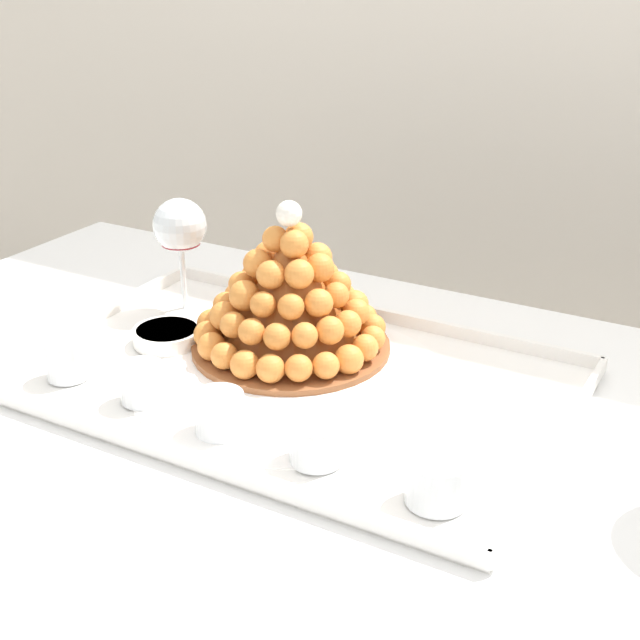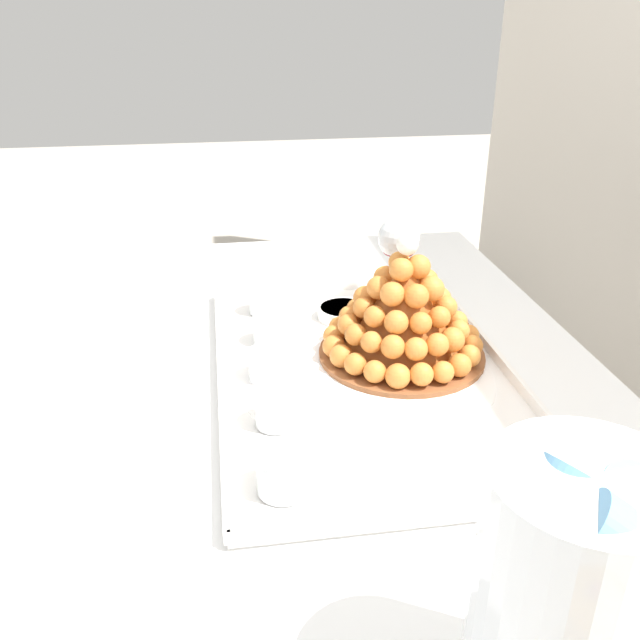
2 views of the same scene
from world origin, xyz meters
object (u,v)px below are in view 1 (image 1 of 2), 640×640
Objects in this scene: croquembouche at (290,296)px; dessert_cup_left at (67,360)px; dessert_cup_mid_left at (142,384)px; dessert_cup_right at (437,482)px; dessert_cup_centre at (219,414)px; creme_brulee_ramekin at (167,335)px; dessert_cup_mid_right at (316,443)px; serving_tray at (292,380)px; wine_glass at (180,229)px.

dessert_cup_left is (-0.20, -0.20, -0.05)m from croquembouche.
dessert_cup_mid_left is 0.86× the size of dessert_cup_right.
dessert_cup_centre is 0.61× the size of creme_brulee_ramekin.
dessert_cup_left is 0.12m from dessert_cup_mid_left.
dessert_cup_mid_right is at bearing -53.17° from croquembouche.
dessert_cup_mid_right is 0.92× the size of dessert_cup_right.
creme_brulee_ramekin is (-0.45, 0.15, -0.01)m from dessert_cup_right.
croquembouche is 2.89× the size of creme_brulee_ramekin.
dessert_cup_centre is at bearing -6.31° from dessert_cup_mid_left.
serving_tray is 0.11m from croquembouche.
wine_glass is at bearing 167.75° from croquembouche.
croquembouche reaches higher than dessert_cup_centre.
dessert_cup_right is (0.26, -0.00, 0.00)m from dessert_cup_centre.
wine_glass reaches higher than dessert_cup_left.
dessert_cup_mid_left is (0.12, 0.00, -0.00)m from dessert_cup_left.
dessert_cup_centre is 0.32× the size of wine_glass.
dessert_cup_centre is 0.24m from creme_brulee_ramekin.
wine_glass is (-0.21, 0.05, 0.04)m from croquembouche.
dessert_cup_mid_left is (-0.12, -0.13, 0.02)m from serving_tray.
dessert_cup_mid_right is at bearing -2.71° from dessert_cup_mid_left.
dessert_cup_mid_right reaches higher than creme_brulee_ramekin.
dessert_cup_right is 0.36× the size of wine_glass.
croquembouche reaches higher than dessert_cup_right.
dessert_cup_mid_left reaches higher than creme_brulee_ramekin.
dessert_cup_left reaches higher than dessert_cup_mid_left.
wine_glass reaches higher than dessert_cup_mid_right.
creme_brulee_ramekin is 0.16m from wine_glass.
dessert_cup_left is 0.49m from dessert_cup_right.
croquembouche is 0.37m from dessert_cup_right.
croquembouche is 5.00× the size of dessert_cup_mid_left.
dessert_cup_mid_left is at bearing -61.93° from creme_brulee_ramekin.
wine_glass reaches higher than dessert_cup_right.
dessert_cup_mid_right is (0.24, -0.01, 0.00)m from dessert_cup_mid_left.
dessert_cup_right is 0.58m from wine_glass.
serving_tray is at bearing 46.69° from dessert_cup_mid_left.
dessert_cup_right reaches higher than serving_tray.
creme_brulee_ramekin is 0.53× the size of wine_glass.
dessert_cup_mid_right is (0.12, 0.00, -0.00)m from dessert_cup_centre.
dessert_cup_left reaches higher than dessert_cup_mid_right.
dessert_cup_centre and dessert_cup_mid_right have the same top height.
dessert_cup_mid_right is at bearing 0.86° from dessert_cup_centre.
wine_glass reaches higher than creme_brulee_ramekin.
dessert_cup_centre is 0.98× the size of dessert_cup_mid_right.
serving_tray is 0.15m from dessert_cup_centre.
dessert_cup_right is at bearing -30.41° from serving_tray.
dessert_cup_centre is at bearing -3.13° from dessert_cup_left.
dessert_cup_mid_right is at bearing -35.14° from wine_glass.
wine_glass is (-0.25, 0.12, 0.12)m from serving_tray.
serving_tray is at bearing 128.97° from dessert_cup_mid_right.
wine_glass is (-0.37, 0.26, 0.10)m from dessert_cup_mid_right.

